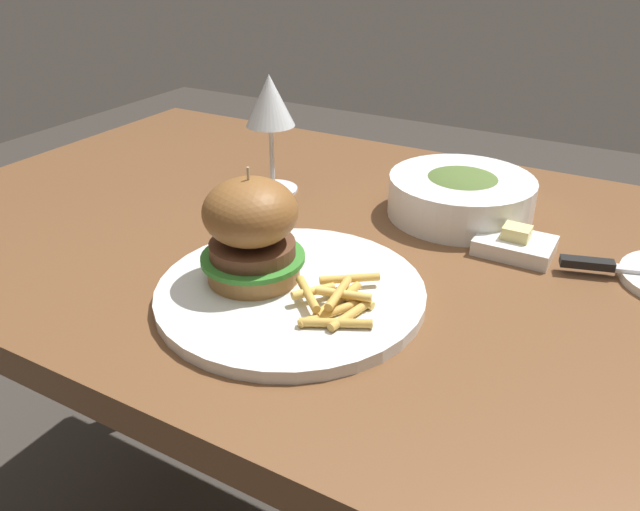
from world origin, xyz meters
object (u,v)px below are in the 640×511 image
object	(u,v)px
butter_dish	(515,244)
soup_bowl	(461,195)
main_plate	(291,292)
table_knife	(638,269)
burger_sandwich	(251,230)
wine_glass	(270,106)

from	to	relation	value
butter_dish	soup_bowl	world-z (taller)	soup_bowl
butter_dish	main_plate	bearing A→B (deg)	-129.46
butter_dish	soup_bowl	distance (m)	0.12
table_knife	butter_dish	distance (m)	0.14
burger_sandwich	table_knife	size ratio (longest dim) A/B	0.63
burger_sandwich	wine_glass	size ratio (longest dim) A/B	0.74
burger_sandwich	main_plate	bearing A→B (deg)	2.38
burger_sandwich	wine_glass	distance (m)	0.30
soup_bowl	table_knife	bearing A→B (deg)	-17.30
table_knife	wine_glass	bearing A→B (deg)	177.62
wine_glass	butter_dish	world-z (taller)	wine_glass
soup_bowl	wine_glass	bearing A→B (deg)	-169.39
main_plate	burger_sandwich	xyz separation A→B (m)	(-0.05, -0.00, 0.07)
main_plate	soup_bowl	bearing A→B (deg)	73.41
burger_sandwich	soup_bowl	bearing A→B (deg)	65.77
main_plate	wine_glass	size ratio (longest dim) A/B	1.67
main_plate	table_knife	world-z (taller)	table_knife
table_knife	soup_bowl	xyz separation A→B (m)	(-0.24, 0.07, 0.02)
burger_sandwich	table_knife	bearing A→B (deg)	31.81
burger_sandwich	table_knife	xyz separation A→B (m)	(0.37, 0.23, -0.06)
wine_glass	main_plate	bearing A→B (deg)	-53.19
main_plate	soup_bowl	xyz separation A→B (m)	(0.09, 0.30, 0.02)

